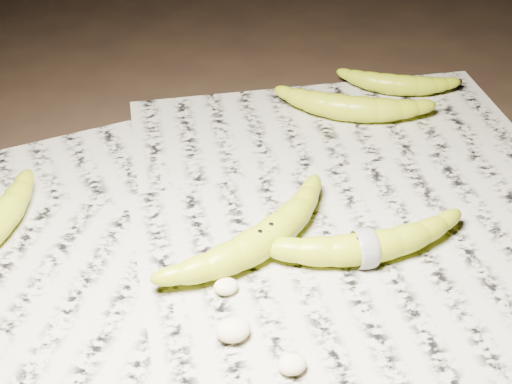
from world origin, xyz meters
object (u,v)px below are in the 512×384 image
object	(u,v)px
banana_center	(264,237)
banana_upper_a	(351,106)
banana_upper_b	(397,83)
banana_taped	(365,246)

from	to	relation	value
banana_center	banana_upper_a	distance (m)	0.32
banana_upper_b	banana_taped	bearing A→B (deg)	-93.31
banana_center	banana_upper_a	bearing A→B (deg)	21.67
banana_taped	banana_upper_a	size ratio (longest dim) A/B	1.12
banana_taped	banana_upper_b	size ratio (longest dim) A/B	1.41
banana_center	banana_taped	size ratio (longest dim) A/B	0.99
banana_taped	banana_upper_a	bearing A→B (deg)	75.04
banana_upper_a	banana_upper_b	bearing A→B (deg)	55.86
banana_upper_a	banana_upper_b	world-z (taller)	banana_upper_a
banana_center	banana_upper_b	bearing A→B (deg)	16.04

